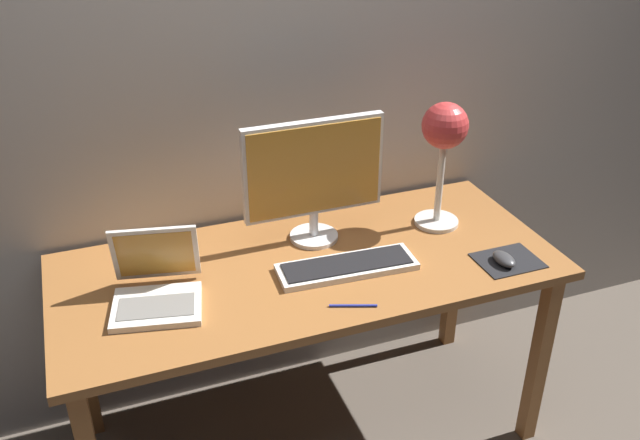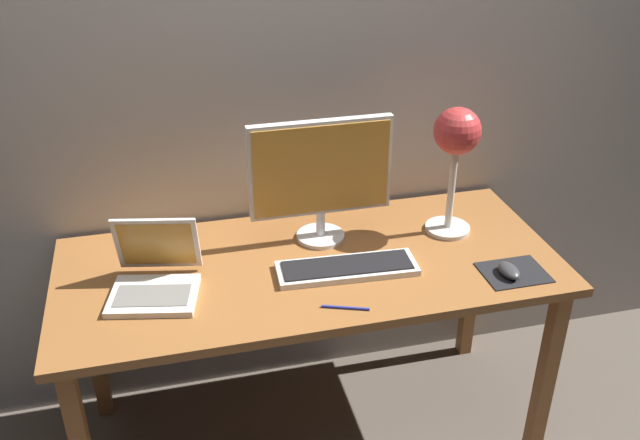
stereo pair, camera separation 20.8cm
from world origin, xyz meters
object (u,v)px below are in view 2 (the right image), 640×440
Objects in this scene: laptop at (155,271)px; desk_lamp at (456,142)px; monitor at (321,174)px; keyboard_main at (347,268)px; pen at (345,308)px; mouse at (509,271)px.

desk_lamp is at bearing 6.50° from laptop.
laptop is at bearing -163.30° from monitor.
keyboard_main is 3.20× the size of pen.
laptop reaches higher than keyboard_main.
monitor is 4.90× the size of mouse.
laptop reaches higher than pen.
keyboard_main is at bearing 72.76° from pen.
mouse is (0.07, -0.31, -0.31)m from desk_lamp.
laptop is 0.68× the size of desk_lamp.
mouse is at bearing -77.50° from desk_lamp.
keyboard_main is at bearing 162.94° from mouse.
desk_lamp is 0.44m from mouse.
keyboard_main is at bearing -5.22° from laptop.
pen is (0.52, -0.24, -0.06)m from laptop.
desk_lamp reaches higher than pen.
monitor is 0.32m from keyboard_main.
mouse is (0.51, -0.36, -0.22)m from monitor.
laptop is at bearing 169.32° from mouse.
keyboard_main is 1.01× the size of desk_lamp.
pen is at bearing -142.82° from desk_lamp.
mouse is 0.69× the size of pen.
keyboard_main is 0.59m from laptop.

